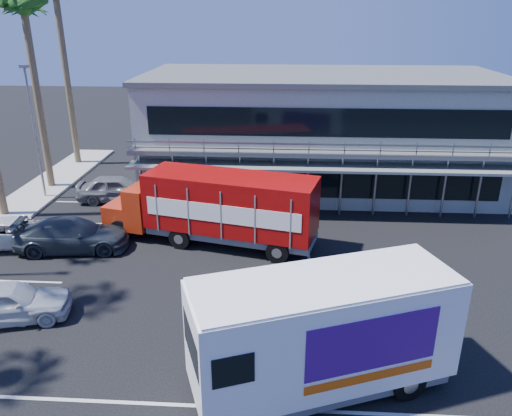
{
  "coord_description": "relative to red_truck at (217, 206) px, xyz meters",
  "views": [
    {
      "loc": [
        0.78,
        -17.49,
        10.93
      ],
      "look_at": [
        -0.55,
        4.28,
        2.3
      ],
      "focal_mm": 35.0,
      "sensor_mm": 36.0,
      "label": 1
    }
  ],
  "objects": [
    {
      "name": "ground",
      "position": [
        2.55,
        -5.18,
        -2.0
      ],
      "size": [
        120.0,
        120.0,
        0.0
      ],
      "primitive_type": "plane",
      "color": "black",
      "rests_on": "ground"
    },
    {
      "name": "building",
      "position": [
        5.55,
        9.76,
        1.66
      ],
      "size": [
        22.4,
        12.0,
        7.3
      ],
      "color": "gray",
      "rests_on": "ground"
    },
    {
      "name": "palm_e",
      "position": [
        -12.15,
        7.82,
        8.57
      ],
      "size": [
        2.8,
        2.8,
        12.25
      ],
      "color": "brown",
      "rests_on": "ground"
    },
    {
      "name": "palm_f",
      "position": [
        -12.55,
        13.32,
        9.47
      ],
      "size": [
        2.8,
        2.8,
        13.25
      ],
      "color": "brown",
      "rests_on": "ground"
    },
    {
      "name": "light_pole_far",
      "position": [
        -11.65,
        5.82,
        2.5
      ],
      "size": [
        0.5,
        0.25,
        8.09
      ],
      "color": "gray",
      "rests_on": "ground"
    },
    {
      "name": "red_truck",
      "position": [
        0.0,
        0.0,
        0.0
      ],
      "size": [
        11.07,
        5.02,
        3.63
      ],
      "rotation": [
        0.0,
        0.0,
        -0.25
      ],
      "color": "#AF270E",
      "rests_on": "ground"
    },
    {
      "name": "white_van",
      "position": [
        4.54,
        -10.18,
        0.04
      ],
      "size": [
        8.29,
        5.27,
        3.83
      ],
      "rotation": [
        0.0,
        0.0,
        0.36
      ],
      "color": "white",
      "rests_on": "ground"
    },
    {
      "name": "parked_car_a",
      "position": [
        -6.95,
        -7.18,
        -1.23
      ],
      "size": [
        4.81,
        2.89,
        1.53
      ],
      "primitive_type": "imported",
      "rotation": [
        0.0,
        0.0,
        1.83
      ],
      "color": "silver",
      "rests_on": "ground"
    },
    {
      "name": "parked_car_c",
      "position": [
        -9.95,
        -0.78,
        -1.32
      ],
      "size": [
        5.04,
        2.61,
        1.36
      ],
      "primitive_type": "imported",
      "rotation": [
        0.0,
        0.0,
        1.65
      ],
      "color": "white",
      "rests_on": "ground"
    },
    {
      "name": "parked_car_d",
      "position": [
        -6.95,
        -1.18,
        -1.21
      ],
      "size": [
        5.63,
        2.84,
        1.57
      ],
      "primitive_type": "imported",
      "rotation": [
        0.0,
        0.0,
        1.69
      ],
      "color": "#2D353D",
      "rests_on": "ground"
    },
    {
      "name": "parked_car_e",
      "position": [
        -6.95,
        5.62,
        -1.19
      ],
      "size": [
        4.95,
        2.51,
        1.62
      ],
      "primitive_type": "imported",
      "rotation": [
        0.0,
        0.0,
        1.7
      ],
      "color": "slate",
      "rests_on": "ground"
    }
  ]
}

